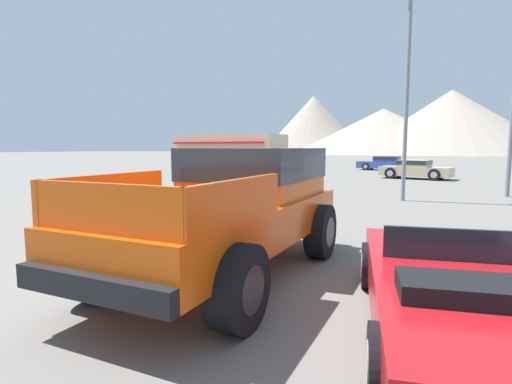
{
  "coord_description": "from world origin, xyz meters",
  "views": [
    {
      "loc": [
        3.07,
        -5.27,
        1.91
      ],
      "look_at": [
        0.22,
        0.8,
        1.16
      ],
      "focal_mm": 28.0,
      "sensor_mm": 36.0,
      "label": 1
    }
  ],
  "objects_px": {
    "orange_pickup_truck": "(239,201)",
    "street_lamp_post": "(408,71)",
    "red_convertible_car": "(465,298)",
    "parked_car_white": "(261,162)",
    "parked_car_blue": "(386,163)",
    "parked_car_tan": "(415,169)"
  },
  "relations": [
    {
      "from": "orange_pickup_truck",
      "to": "parked_car_white",
      "type": "bearing_deg",
      "value": 113.63
    },
    {
      "from": "red_convertible_car",
      "to": "orange_pickup_truck",
      "type": "bearing_deg",
      "value": 149.01
    },
    {
      "from": "street_lamp_post",
      "to": "parked_car_tan",
      "type": "bearing_deg",
      "value": 91.39
    },
    {
      "from": "orange_pickup_truck",
      "to": "parked_car_white",
      "type": "height_order",
      "value": "orange_pickup_truck"
    },
    {
      "from": "orange_pickup_truck",
      "to": "red_convertible_car",
      "type": "distance_m",
      "value": 3.37
    },
    {
      "from": "red_convertible_car",
      "to": "parked_car_white",
      "type": "xyz_separation_m",
      "value": [
        -15.69,
        29.51,
        0.19
      ]
    },
    {
      "from": "parked_car_blue",
      "to": "orange_pickup_truck",
      "type": "bearing_deg",
      "value": -168.65
    },
    {
      "from": "orange_pickup_truck",
      "to": "parked_car_tan",
      "type": "bearing_deg",
      "value": 86.14
    },
    {
      "from": "orange_pickup_truck",
      "to": "red_convertible_car",
      "type": "bearing_deg",
      "value": -19.96
    },
    {
      "from": "red_convertible_car",
      "to": "parked_car_blue",
      "type": "relative_size",
      "value": 0.94
    },
    {
      "from": "red_convertible_car",
      "to": "parked_car_tan",
      "type": "xyz_separation_m",
      "value": [
        -1.8,
        21.97,
        0.17
      ]
    },
    {
      "from": "parked_car_blue",
      "to": "parked_car_white",
      "type": "distance_m",
      "value": 11.1
    },
    {
      "from": "red_convertible_car",
      "to": "parked_car_tan",
      "type": "relative_size",
      "value": 1.02
    },
    {
      "from": "red_convertible_car",
      "to": "parked_car_tan",
      "type": "distance_m",
      "value": 22.05
    },
    {
      "from": "parked_car_blue",
      "to": "street_lamp_post",
      "type": "distance_m",
      "value": 20.65
    },
    {
      "from": "parked_car_white",
      "to": "orange_pickup_truck",
      "type": "bearing_deg",
      "value": -160.36
    },
    {
      "from": "red_convertible_car",
      "to": "street_lamp_post",
      "type": "bearing_deg",
      "value": 86.74
    },
    {
      "from": "parked_car_white",
      "to": "red_convertible_car",
      "type": "bearing_deg",
      "value": -156.25
    },
    {
      "from": "red_convertible_car",
      "to": "parked_car_blue",
      "type": "distance_m",
      "value": 31.24
    },
    {
      "from": "parked_car_tan",
      "to": "parked_car_white",
      "type": "bearing_deg",
      "value": -106.73
    },
    {
      "from": "parked_car_white",
      "to": "street_lamp_post",
      "type": "xyz_separation_m",
      "value": [
        14.16,
        -18.64,
        3.95
      ]
    },
    {
      "from": "orange_pickup_truck",
      "to": "street_lamp_post",
      "type": "bearing_deg",
      "value": 80.54
    }
  ]
}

